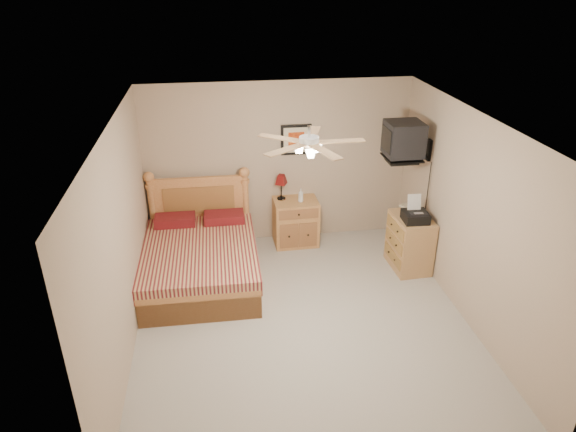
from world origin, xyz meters
name	(u,v)px	position (x,y,z in m)	size (l,w,h in m)	color
floor	(303,321)	(0.00, 0.00, 0.00)	(4.50, 4.50, 0.00)	#A19B92
ceiling	(306,123)	(0.00, 0.00, 2.50)	(4.00, 4.50, 0.04)	white
wall_back	(278,164)	(0.00, 2.25, 1.25)	(4.00, 0.04, 2.50)	tan
wall_front	(357,372)	(0.00, -2.25, 1.25)	(4.00, 0.04, 2.50)	tan
wall_left	(121,244)	(-2.00, 0.00, 1.25)	(0.04, 4.50, 2.50)	tan
wall_right	(471,220)	(2.00, 0.00, 1.25)	(0.04, 4.50, 2.50)	tan
bed	(199,240)	(-1.23, 1.12, 0.64)	(1.50, 1.97, 1.28)	#BA6F39
nightstand	(296,222)	(0.23, 2.00, 0.36)	(0.67, 0.50, 0.73)	#A56B36
table_lamp	(281,187)	(0.03, 2.10, 0.93)	(0.22, 0.22, 0.40)	#600D0C
lotion_bottle	(301,195)	(0.30, 1.96, 0.83)	(0.08, 0.08, 0.21)	white
framed_picture	(296,140)	(0.27, 2.23, 1.62)	(0.46, 0.04, 0.46)	black
dresser	(410,242)	(1.73, 1.04, 0.40)	(0.47, 0.68, 0.80)	#A47F45
fax_machine	(416,210)	(1.72, 0.92, 0.98)	(0.33, 0.35, 0.35)	black
magazine_lower	(405,210)	(1.70, 1.26, 0.81)	(0.22, 0.30, 0.03)	#BBB197
magazine_upper	(407,208)	(1.73, 1.26, 0.84)	(0.20, 0.28, 0.02)	gray
wall_tv	(414,141)	(1.75, 1.34, 1.81)	(0.56, 0.46, 0.58)	black
ceiling_fan	(309,143)	(0.00, -0.20, 2.36)	(1.14, 1.14, 0.28)	white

